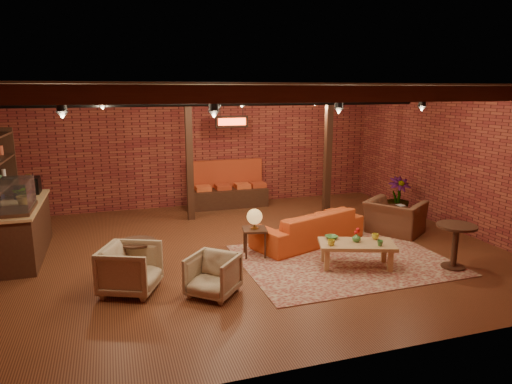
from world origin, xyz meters
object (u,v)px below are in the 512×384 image
object	(u,v)px
side_table_lamp	(255,220)
armchair_b	(213,273)
sofa	(308,227)
coffee_table	(356,245)
armchair_a	(130,267)
plant_tall	(401,157)
side_table_book	(398,207)
round_table_left	(138,253)
round_table_right	(456,239)
armchair_right	(395,212)

from	to	relation	value
side_table_lamp	armchair_b	distance (m)	1.87
sofa	coffee_table	bearing A→B (deg)	81.18
side_table_lamp	armchair_a	distance (m)	2.54
armchair_b	plant_tall	distance (m)	6.31
side_table_book	plant_tall	xyz separation A→B (m)	(0.41, 0.59, 1.10)
armchair_b	side_table_book	distance (m)	5.57
armchair_b	round_table_left	bearing A→B (deg)	176.55
plant_tall	sofa	bearing A→B (deg)	-158.40
round_table_left	armchair_a	bearing A→B (deg)	-105.45
round_table_left	armchair_b	xyz separation A→B (m)	(1.06, -1.04, -0.09)
plant_tall	round_table_left	bearing A→B (deg)	-163.08
side_table_book	round_table_right	xyz separation A→B (m)	(-0.66, -2.66, 0.12)
sofa	side_table_book	size ratio (longest dim) A/B	4.56
armchair_right	round_table_right	size ratio (longest dim) A/B	1.42
coffee_table	plant_tall	bearing A→B (deg)	44.27
round_table_left	armchair_b	bearing A→B (deg)	-44.37
armchair_a	round_table_right	bearing A→B (deg)	-73.88
armchair_b	round_table_right	distance (m)	4.37
coffee_table	side_table_book	distance (m)	3.09
armchair_a	round_table_right	world-z (taller)	armchair_a
coffee_table	armchair_b	xyz separation A→B (m)	(-2.71, -0.36, -0.05)
side_table_book	round_table_right	world-z (taller)	round_table_right
armchair_right	side_table_book	world-z (taller)	armchair_right
coffee_table	plant_tall	distance (m)	3.95
side_table_book	round_table_right	size ratio (longest dim) A/B	0.65
sofa	round_table_right	world-z (taller)	round_table_right
coffee_table	armchair_a	distance (m)	3.92
round_table_right	plant_tall	world-z (taller)	plant_tall
sofa	armchair_b	size ratio (longest dim) A/B	3.36
sofa	armchair_b	bearing A→B (deg)	17.37
side_table_lamp	round_table_left	world-z (taller)	side_table_lamp
sofa	armchair_a	world-z (taller)	armchair_a
coffee_table	side_table_lamp	size ratio (longest dim) A/B	1.57
armchair_a	armchair_right	distance (m)	5.90
armchair_a	side_table_lamp	bearing A→B (deg)	-44.60
round_table_left	armchair_right	distance (m)	5.66
coffee_table	round_table_left	xyz separation A→B (m)	(-3.77, 0.67, 0.04)
plant_tall	side_table_lamp	bearing A→B (deg)	-159.87
round_table_left	round_table_right	size ratio (longest dim) A/B	0.81
coffee_table	plant_tall	size ratio (longest dim) A/B	0.49
side_table_book	armchair_b	bearing A→B (deg)	-154.20
sofa	armchair_a	xyz separation A→B (m)	(-3.64, -1.32, 0.07)
coffee_table	armchair_b	world-z (taller)	armchair_b
round_table_right	armchair_b	bearing A→B (deg)	176.91
side_table_lamp	armchair_a	size ratio (longest dim) A/B	1.11
armchair_right	side_table_lamp	bearing A→B (deg)	62.92
side_table_lamp	side_table_book	bearing A→B (deg)	14.22
armchair_a	side_table_book	xyz separation A→B (m)	(6.22, 1.91, 0.00)
sofa	armchair_right	xyz separation A→B (m)	(2.11, 0.02, 0.15)
armchair_a	plant_tall	size ratio (longest dim) A/B	0.28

